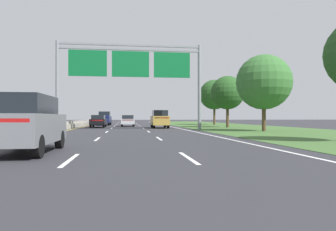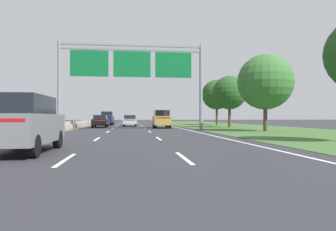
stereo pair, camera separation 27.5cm
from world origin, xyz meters
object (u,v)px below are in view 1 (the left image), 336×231
(roadside_tree_distant, at_px, (214,95))
(overhead_sign_gantry, at_px, (131,68))
(pickup_truck_navy, at_px, (104,119))
(car_black_left_lane_sedan, at_px, (98,121))
(car_silver_centre_lane_sedan, at_px, (128,121))
(car_gold_right_lane_suv, at_px, (160,119))
(car_grey_left_lane_suv, at_px, (27,123))
(roadside_tree_mid, at_px, (264,82))
(roadside_tree_far, at_px, (228,93))

(roadside_tree_distant, bearing_deg, overhead_sign_gantry, -128.87)
(pickup_truck_navy, bearing_deg, car_black_left_lane_sedan, -179.15)
(overhead_sign_gantry, distance_m, roadside_tree_distant, 22.45)
(pickup_truck_navy, bearing_deg, car_silver_centre_lane_sedan, -148.81)
(pickup_truck_navy, xyz_separation_m, roadside_tree_distant, (18.02, -0.54, 3.95))
(pickup_truck_navy, distance_m, car_gold_right_lane_suv, 15.54)
(car_grey_left_lane_suv, bearing_deg, car_black_left_lane_sedan, 0.12)
(pickup_truck_navy, height_order, car_silver_centre_lane_sedan, pickup_truck_navy)
(roadside_tree_mid, bearing_deg, roadside_tree_distant, 85.06)
(pickup_truck_navy, bearing_deg, car_gold_right_lane_suv, -150.13)
(overhead_sign_gantry, distance_m, car_grey_left_lane_suv, 21.44)
(pickup_truck_navy, height_order, roadside_tree_mid, roadside_tree_mid)
(overhead_sign_gantry, bearing_deg, car_grey_left_lane_suv, -101.26)
(car_gold_right_lane_suv, height_order, roadside_tree_mid, roadside_tree_mid)
(car_gold_right_lane_suv, height_order, car_silver_centre_lane_sedan, car_gold_right_lane_suv)
(overhead_sign_gantry, xyz_separation_m, car_black_left_lane_sedan, (-4.01, 8.27, -5.61))
(car_gold_right_lane_suv, distance_m, roadside_tree_far, 9.32)
(pickup_truck_navy, xyz_separation_m, car_silver_centre_lane_sedan, (3.72, -6.43, -0.26))
(car_black_left_lane_sedan, bearing_deg, car_gold_right_lane_suv, -117.08)
(roadside_tree_mid, distance_m, roadside_tree_far, 10.58)
(pickup_truck_navy, distance_m, roadside_tree_far, 20.87)
(car_grey_left_lane_suv, relative_size, car_silver_centre_lane_sedan, 1.07)
(overhead_sign_gantry, distance_m, roadside_tree_far, 13.41)
(pickup_truck_navy, bearing_deg, roadside_tree_distant, -90.57)
(car_black_left_lane_sedan, bearing_deg, roadside_tree_far, -100.31)
(car_gold_right_lane_suv, height_order, roadside_tree_far, roadside_tree_far)
(car_black_left_lane_sedan, bearing_deg, roadside_tree_mid, -129.85)
(car_silver_centre_lane_sedan, bearing_deg, roadside_tree_mid, -143.97)
(pickup_truck_navy, relative_size, roadside_tree_mid, 0.77)
(car_black_left_lane_sedan, relative_size, car_gold_right_lane_suv, 0.94)
(car_gold_right_lane_suv, bearing_deg, overhead_sign_gantry, 141.76)
(car_black_left_lane_sedan, height_order, roadside_tree_distant, roadside_tree_distant)
(car_black_left_lane_sedan, height_order, roadside_tree_far, roadside_tree_far)
(car_grey_left_lane_suv, xyz_separation_m, roadside_tree_far, (16.25, 25.56, 3.27))
(car_black_left_lane_sedan, xyz_separation_m, roadside_tree_far, (16.20, -3.08, 3.55))
(car_black_left_lane_sedan, xyz_separation_m, car_grey_left_lane_suv, (-0.05, -28.64, 0.28))
(car_black_left_lane_sedan, xyz_separation_m, car_silver_centre_lane_sedan, (3.77, 3.28, 0.00))
(roadside_tree_mid, xyz_separation_m, roadside_tree_far, (0.11, 10.58, -0.15))
(roadside_tree_far, bearing_deg, roadside_tree_mid, -90.59)
(car_grey_left_lane_suv, xyz_separation_m, roadside_tree_mid, (16.14, 14.98, 3.42))
(overhead_sign_gantry, relative_size, car_gold_right_lane_suv, 3.19)
(car_grey_left_lane_suv, relative_size, roadside_tree_mid, 0.67)
(car_black_left_lane_sedan, relative_size, car_grey_left_lane_suv, 0.94)
(car_black_left_lane_sedan, distance_m, car_grey_left_lane_suv, 28.65)
(car_black_left_lane_sedan, relative_size, roadside_tree_far, 0.68)
(overhead_sign_gantry, relative_size, roadside_tree_mid, 2.14)
(car_grey_left_lane_suv, bearing_deg, roadside_tree_far, -32.23)
(car_gold_right_lane_suv, xyz_separation_m, car_silver_centre_lane_sedan, (-3.75, 7.20, -0.28))
(overhead_sign_gantry, height_order, car_gold_right_lane_suv, overhead_sign_gantry)
(overhead_sign_gantry, bearing_deg, car_gold_right_lane_suv, 51.10)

